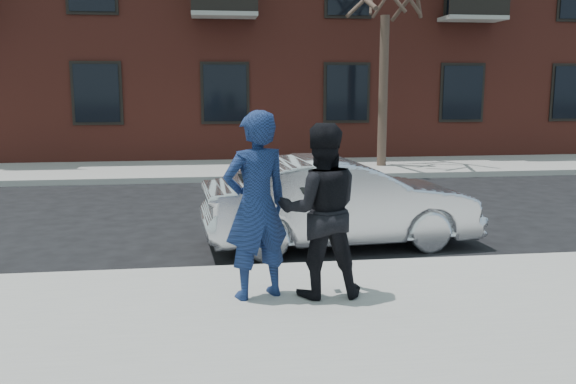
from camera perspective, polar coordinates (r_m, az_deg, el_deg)
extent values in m
plane|color=black|center=(6.45, -2.77, -12.12)|extent=(100.00, 100.00, 0.00)
cube|color=gray|center=(6.19, -2.57, -12.33)|extent=(50.00, 3.50, 0.15)
cube|color=#999691|center=(7.88, -3.74, -7.40)|extent=(50.00, 0.10, 0.15)
cube|color=gray|center=(17.38, -5.93, 2.10)|extent=(50.00, 3.50, 0.15)
cube|color=#999691|center=(15.59, -5.73, 1.22)|extent=(50.00, 0.10, 0.15)
cube|color=black|center=(19.40, 5.53, 9.22)|extent=(1.30, 0.06, 1.70)
cube|color=black|center=(22.38, 25.06, 8.43)|extent=(1.30, 0.06, 1.70)
cylinder|color=#392A21|center=(17.68, 8.89, 9.25)|extent=(0.26, 0.26, 4.20)
imported|color=silver|center=(9.24, 4.90, -0.96)|extent=(4.23, 1.76, 1.36)
imported|color=navy|center=(6.48, -3.00, -1.28)|extent=(0.86, 0.71, 2.02)
cube|color=black|center=(6.61, -4.23, 1.31)|extent=(0.11, 0.14, 0.08)
imported|color=black|center=(6.55, 3.06, -1.77)|extent=(0.93, 0.73, 1.89)
cube|color=black|center=(6.67, 1.55, 0.12)|extent=(0.09, 0.14, 0.06)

